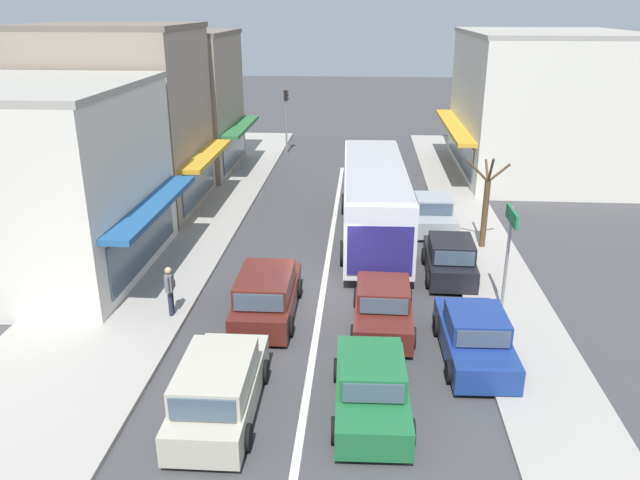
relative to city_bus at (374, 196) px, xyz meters
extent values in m
plane|color=#3F3F42|center=(-1.78, -5.76, -1.88)|extent=(140.00, 140.00, 0.00)
cube|color=silver|center=(-1.78, -1.76, -1.88)|extent=(0.20, 28.00, 0.01)
cube|color=#A39E96|center=(-8.58, 0.24, -1.81)|extent=(5.20, 44.00, 0.14)
cube|color=#A39E96|center=(4.42, 0.24, -1.82)|extent=(2.80, 44.00, 0.12)
cube|color=silver|center=(-11.98, -4.52, 1.48)|extent=(7.15, 8.22, 6.72)
cube|color=#23568E|center=(-7.96, -4.52, 0.82)|extent=(1.10, 7.56, 0.20)
cube|color=#425160|center=(-8.38, -4.52, -0.48)|extent=(0.06, 6.58, 1.80)
cube|color=#A19D92|center=(-11.98, -4.52, 4.96)|extent=(7.31, 8.22, 0.24)
cube|color=gray|center=(-11.98, 3.45, 2.31)|extent=(7.08, 7.06, 8.39)
cube|color=gold|center=(-7.99, 3.45, 0.82)|extent=(1.10, 6.49, 0.20)
cube|color=#425160|center=(-8.41, 3.45, -0.48)|extent=(0.06, 5.64, 1.80)
cube|color=#6E6358|center=(-11.98, 3.45, 6.62)|extent=(7.24, 7.06, 0.24)
cube|color=gray|center=(-11.98, 10.95, 2.02)|extent=(7.50, 7.41, 7.81)
cube|color=#2D703D|center=(-7.78, 10.95, 0.82)|extent=(1.10, 6.82, 0.20)
cube|color=#425160|center=(-8.20, 10.95, -0.48)|extent=(0.06, 5.93, 1.80)
cube|color=#6E6358|center=(-11.98, 10.95, 6.05)|extent=(7.66, 7.41, 0.24)
cube|color=silver|center=(9.72, 11.97, 2.03)|extent=(8.89, 12.05, 7.81)
cube|color=gold|center=(4.82, 11.97, 0.82)|extent=(1.10, 11.09, 0.20)
cube|color=#425160|center=(5.24, 11.97, -0.48)|extent=(0.06, 9.64, 1.80)
cube|color=#A19D92|center=(9.72, 11.97, 6.05)|extent=(9.05, 12.05, 0.24)
cube|color=silver|center=(0.00, 0.01, -0.12)|extent=(2.83, 10.87, 2.70)
cube|color=#425160|center=(0.00, 0.01, 0.28)|extent=(2.85, 10.44, 0.90)
cube|color=navy|center=(0.16, -5.42, -0.32)|extent=(2.25, 0.13, 1.76)
cube|color=#A8A8AC|center=(0.00, 0.01, 1.29)|extent=(2.68, 10.00, 0.12)
cylinder|color=black|center=(-1.35, 3.32, -1.40)|extent=(0.29, 0.97, 0.96)
cylinder|color=black|center=(1.15, 3.40, -1.40)|extent=(0.29, 0.97, 0.96)
cylinder|color=black|center=(-1.16, -3.00, -1.40)|extent=(0.29, 0.97, 0.96)
cylinder|color=black|center=(1.34, -2.92, -1.40)|extent=(0.29, 0.97, 0.96)
cube|color=#561E19|center=(0.25, -7.80, -1.37)|extent=(1.79, 4.23, 0.72)
cube|color=#561E19|center=(0.24, -7.90, -0.71)|extent=(1.59, 1.83, 0.60)
cube|color=#425160|center=(0.26, -6.98, -0.71)|extent=(1.44, 0.09, 0.51)
cube|color=#425160|center=(0.23, -8.82, -0.71)|extent=(1.40, 0.09, 0.48)
cylinder|color=black|center=(-0.59, -6.52, -1.57)|extent=(0.19, 0.62, 0.62)
cylinder|color=black|center=(1.13, -6.55, -1.57)|extent=(0.19, 0.62, 0.62)
cylinder|color=black|center=(-0.64, -9.04, -1.57)|extent=(0.19, 0.62, 0.62)
cylinder|color=black|center=(1.08, -9.07, -1.57)|extent=(0.19, 0.62, 0.62)
cube|color=#B7B29E|center=(-3.82, -12.52, -1.36)|extent=(1.80, 4.52, 0.76)
cube|color=#B7B29E|center=(-3.81, -12.87, -0.64)|extent=(1.66, 2.62, 0.68)
cube|color=#425160|center=(-3.83, -11.55, -0.64)|extent=(1.51, 0.07, 0.58)
cube|color=#425160|center=(-3.80, -14.19, -0.64)|extent=(1.48, 0.07, 0.54)
cylinder|color=black|center=(-4.71, -11.18, -1.57)|extent=(0.19, 0.62, 0.62)
cylinder|color=black|center=(-2.95, -11.16, -1.57)|extent=(0.19, 0.62, 0.62)
cylinder|color=black|center=(-4.68, -13.88, -1.57)|extent=(0.19, 0.62, 0.62)
cylinder|color=black|center=(-2.92, -13.86, -1.57)|extent=(0.19, 0.62, 0.62)
cube|color=#1E6638|center=(-0.14, -12.18, -1.37)|extent=(1.84, 4.25, 0.72)
cube|color=#1E6638|center=(-0.14, -12.28, -0.71)|extent=(1.61, 1.84, 0.60)
cube|color=#425160|center=(-0.16, -11.36, -0.71)|extent=(1.44, 0.10, 0.51)
cube|color=#425160|center=(-0.11, -13.20, -0.71)|extent=(1.41, 0.10, 0.48)
cylinder|color=black|center=(-1.03, -10.95, -1.57)|extent=(0.20, 0.62, 0.62)
cylinder|color=black|center=(0.69, -10.90, -1.57)|extent=(0.20, 0.62, 0.62)
cylinder|color=black|center=(-0.96, -13.47, -1.57)|extent=(0.20, 0.62, 0.62)
cylinder|color=black|center=(0.76, -13.42, -1.57)|extent=(0.20, 0.62, 0.62)
cube|color=#561E19|center=(-3.45, -7.33, -1.36)|extent=(1.80, 4.51, 0.76)
cube|color=#561E19|center=(-3.45, -7.68, -0.64)|extent=(1.66, 2.61, 0.68)
cube|color=#425160|center=(-3.46, -6.36, -0.64)|extent=(1.51, 0.07, 0.58)
cube|color=#425160|center=(-3.44, -9.00, -0.64)|extent=(1.48, 0.07, 0.54)
cylinder|color=black|center=(-4.34, -5.98, -1.57)|extent=(0.19, 0.62, 0.62)
cylinder|color=black|center=(-2.58, -5.97, -1.57)|extent=(0.19, 0.62, 0.62)
cylinder|color=black|center=(-4.32, -8.68, -1.57)|extent=(0.19, 0.62, 0.62)
cylinder|color=black|center=(-2.56, -8.67, -1.57)|extent=(0.19, 0.62, 0.62)
cube|color=navy|center=(2.77, -9.53, -1.37)|extent=(1.85, 4.25, 0.72)
cube|color=navy|center=(2.77, -9.63, -0.71)|extent=(1.61, 1.85, 0.60)
cube|color=#425160|center=(2.74, -8.71, -0.71)|extent=(1.44, 0.10, 0.51)
cube|color=#425160|center=(2.80, -10.55, -0.71)|extent=(1.41, 0.10, 0.48)
cylinder|color=black|center=(1.87, -8.30, -1.57)|extent=(0.20, 0.63, 0.62)
cylinder|color=black|center=(3.59, -8.24, -1.57)|extent=(0.20, 0.63, 0.62)
cylinder|color=black|center=(1.95, -10.81, -1.57)|extent=(0.20, 0.63, 0.62)
cylinder|color=black|center=(3.66, -10.76, -1.57)|extent=(0.20, 0.63, 0.62)
cube|color=black|center=(2.76, -3.82, -1.36)|extent=(1.70, 3.73, 0.76)
cube|color=black|center=(2.76, -4.12, -0.66)|extent=(1.55, 1.92, 0.64)
cube|color=#425160|center=(2.77, -3.15, -0.66)|extent=(1.40, 0.08, 0.54)
cube|color=#425160|center=(2.74, -5.09, -0.66)|extent=(1.37, 0.08, 0.51)
cylinder|color=black|center=(1.96, -2.70, -1.57)|extent=(0.19, 0.62, 0.62)
cylinder|color=black|center=(3.60, -2.73, -1.57)|extent=(0.19, 0.62, 0.62)
cylinder|color=black|center=(1.92, -4.92, -1.57)|extent=(0.19, 0.62, 0.62)
cylinder|color=black|center=(3.56, -4.95, -1.57)|extent=(0.19, 0.62, 0.62)
cube|color=#9EA3A8|center=(2.66, 1.62, -1.37)|extent=(1.86, 4.26, 0.72)
cube|color=#9EA3A8|center=(2.66, 1.52, -0.71)|extent=(1.62, 1.85, 0.60)
cube|color=#425160|center=(2.63, 2.44, -0.71)|extent=(1.44, 0.11, 0.51)
cube|color=#425160|center=(2.69, 0.60, -0.71)|extent=(1.41, 0.11, 0.48)
cylinder|color=black|center=(1.75, 2.85, -1.57)|extent=(0.20, 0.63, 0.62)
cylinder|color=black|center=(3.47, 2.90, -1.57)|extent=(0.20, 0.63, 0.62)
cylinder|color=black|center=(1.84, 0.33, -1.57)|extent=(0.20, 0.63, 0.62)
cylinder|color=black|center=(3.56, 0.39, -1.57)|extent=(0.20, 0.63, 0.62)
cylinder|color=gray|center=(-5.69, 15.97, 0.22)|extent=(0.12, 0.12, 4.20)
cube|color=black|center=(-5.69, 15.97, 1.97)|extent=(0.24, 0.24, 0.68)
sphere|color=red|center=(-5.55, 15.97, 2.20)|extent=(0.13, 0.13, 0.13)
sphere|color=black|center=(-5.55, 15.97, 1.98)|extent=(0.13, 0.13, 0.13)
sphere|color=black|center=(-5.55, 15.97, 1.76)|extent=(0.13, 0.13, 0.13)
cylinder|color=gray|center=(4.14, -6.61, -0.08)|extent=(0.10, 0.10, 3.60)
cube|color=#19753D|center=(4.14, -6.63, 1.42)|extent=(0.08, 1.40, 0.44)
cube|color=white|center=(4.18, -6.63, 1.42)|extent=(0.01, 1.10, 0.10)
cylinder|color=brown|center=(4.46, -0.95, -0.45)|extent=(0.24, 0.24, 2.86)
cylinder|color=brown|center=(4.46, -0.54, 1.32)|extent=(0.10, 0.89, 0.76)
cylinder|color=brown|center=(4.85, -0.95, 1.34)|extent=(0.86, 0.10, 0.79)
cylinder|color=brown|center=(4.46, -1.28, 1.51)|extent=(0.10, 0.73, 1.11)
cylinder|color=brown|center=(4.00, -0.95, 1.41)|extent=(0.97, 0.10, 0.94)
cylinder|color=#232838|center=(-6.45, -7.90, -1.32)|extent=(0.14, 0.14, 0.84)
cylinder|color=#232838|center=(-6.47, -7.72, -1.32)|extent=(0.14, 0.14, 0.84)
cube|color=slate|center=(-6.46, -7.81, -0.62)|extent=(0.25, 0.38, 0.56)
sphere|color=tan|center=(-6.46, -7.81, -0.22)|extent=(0.22, 0.22, 0.22)
cylinder|color=slate|center=(-6.44, -8.05, -0.62)|extent=(0.09, 0.09, 0.54)
cylinder|color=slate|center=(-6.48, -7.57, -0.62)|extent=(0.09, 0.09, 0.54)
cube|color=brown|center=(-6.51, -7.51, -0.80)|extent=(0.25, 0.12, 0.22)
camera|label=1|loc=(-0.46, -25.22, 7.53)|focal=35.00mm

